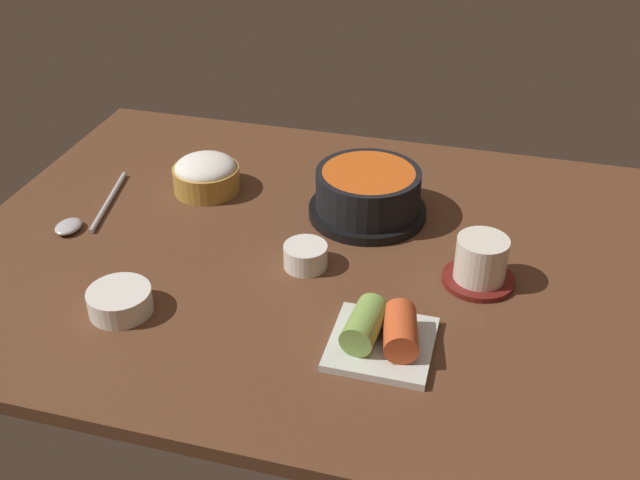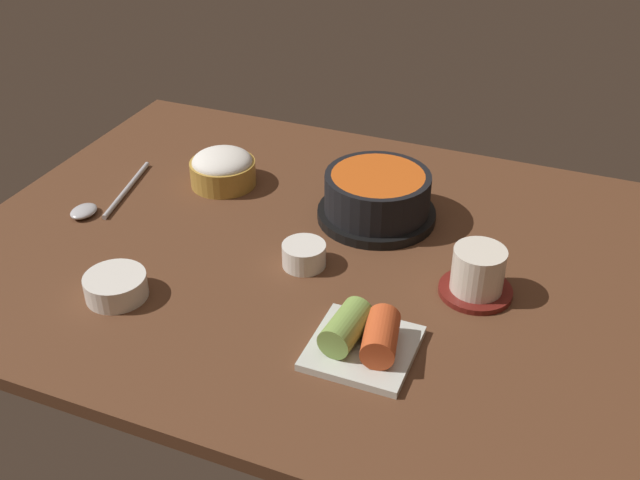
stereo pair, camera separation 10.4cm
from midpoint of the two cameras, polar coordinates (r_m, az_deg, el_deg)
The scene contains 8 objects.
dining_table at distance 108.04cm, azimuth -3.49°, elevation -1.15°, with size 100.00×76.00×2.00cm, color #56331E.
stone_pot at distance 113.07cm, azimuth 1.03°, elevation 3.46°, with size 17.91×17.91×7.45cm.
rice_bowl at distance 122.54cm, azimuth -11.04°, elevation 4.86°, with size 10.62×10.62×5.88cm.
tea_cup_with_saucer at distance 100.11cm, azimuth 9.19°, elevation -1.78°, with size 9.66×9.66×6.73cm.
banchan_cup_center at distance 102.91cm, azimuth -3.99°, elevation -1.25°, with size 6.06×6.06×3.31cm.
kimchi_plate at distance 89.18cm, azimuth 1.39°, elevation -7.25°, with size 12.19×12.19×5.01cm.
side_bowl_near at distance 99.47cm, azimuth -17.83°, elevation -4.47°, with size 8.10×8.10×3.15cm.
spoon at distance 120.38cm, azimuth -19.88°, elevation 1.55°, with size 5.84×19.85×1.35cm.
Camera 1 is at (24.83, -85.76, 61.97)cm, focal length 42.28 mm.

